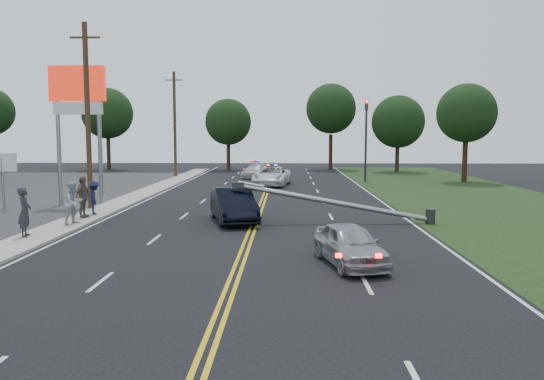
{
  "coord_description": "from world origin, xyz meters",
  "views": [
    {
      "loc": [
        1.52,
        -16.3,
        4.11
      ],
      "look_at": [
        0.84,
        6.61,
        1.7
      ],
      "focal_mm": 35.0,
      "sensor_mm": 36.0,
      "label": 1
    }
  ],
  "objects_px": {
    "utility_pole_mid": "(88,116)",
    "emergency_b": "(255,171)",
    "bystander_b": "(74,203)",
    "bystander_d": "(83,197)",
    "crashed_sedan": "(233,205)",
    "fallen_streetlight": "(345,204)",
    "emergency_a": "(272,176)",
    "waiting_sedan": "(350,244)",
    "traffic_signal": "(366,133)",
    "pylon_sign": "(78,101)",
    "utility_pole_far": "(175,124)",
    "bystander_a": "(25,212)",
    "bystander_c": "(94,198)",
    "small_sign": "(2,167)"
  },
  "relations": [
    {
      "from": "bystander_c",
      "to": "small_sign",
      "type": "bearing_deg",
      "value": 47.98
    },
    {
      "from": "traffic_signal",
      "to": "bystander_c",
      "type": "relative_size",
      "value": 4.25
    },
    {
      "from": "crashed_sedan",
      "to": "fallen_streetlight",
      "type": "bearing_deg",
      "value": -19.28
    },
    {
      "from": "small_sign",
      "to": "waiting_sedan",
      "type": "height_order",
      "value": "small_sign"
    },
    {
      "from": "pylon_sign",
      "to": "emergency_b",
      "type": "relative_size",
      "value": 1.84
    },
    {
      "from": "waiting_sedan",
      "to": "bystander_a",
      "type": "xyz_separation_m",
      "value": [
        -12.25,
        3.71,
        0.44
      ]
    },
    {
      "from": "traffic_signal",
      "to": "fallen_streetlight",
      "type": "distance_m",
      "value": 22.62
    },
    {
      "from": "traffic_signal",
      "to": "emergency_b",
      "type": "xyz_separation_m",
      "value": [
        -9.85,
        3.84,
        -3.58
      ]
    },
    {
      "from": "emergency_a",
      "to": "bystander_c",
      "type": "xyz_separation_m",
      "value": [
        -8.43,
        -16.43,
        0.18
      ]
    },
    {
      "from": "small_sign",
      "to": "waiting_sedan",
      "type": "distance_m",
      "value": 21.17
    },
    {
      "from": "utility_pole_far",
      "to": "bystander_b",
      "type": "distance_m",
      "value": 27.44
    },
    {
      "from": "utility_pole_mid",
      "to": "bystander_c",
      "type": "relative_size",
      "value": 6.03
    },
    {
      "from": "traffic_signal",
      "to": "emergency_a",
      "type": "distance_m",
      "value": 9.53
    },
    {
      "from": "fallen_streetlight",
      "to": "utility_pole_mid",
      "type": "relative_size",
      "value": 0.94
    },
    {
      "from": "waiting_sedan",
      "to": "bystander_d",
      "type": "bearing_deg",
      "value": 131.31
    },
    {
      "from": "fallen_streetlight",
      "to": "bystander_d",
      "type": "xyz_separation_m",
      "value": [
        -12.5,
        0.66,
        0.2
      ]
    },
    {
      "from": "bystander_c",
      "to": "bystander_d",
      "type": "bearing_deg",
      "value": 151.32
    },
    {
      "from": "waiting_sedan",
      "to": "pylon_sign",
      "type": "bearing_deg",
      "value": 122.33
    },
    {
      "from": "pylon_sign",
      "to": "utility_pole_far",
      "type": "bearing_deg",
      "value": 86.28
    },
    {
      "from": "utility_pole_far",
      "to": "waiting_sedan",
      "type": "bearing_deg",
      "value": -69.43
    },
    {
      "from": "fallen_streetlight",
      "to": "traffic_signal",
      "type": "bearing_deg",
      "value": 79.41
    },
    {
      "from": "fallen_streetlight",
      "to": "crashed_sedan",
      "type": "distance_m",
      "value": 5.24
    },
    {
      "from": "emergency_a",
      "to": "bystander_c",
      "type": "distance_m",
      "value": 18.46
    },
    {
      "from": "small_sign",
      "to": "emergency_a",
      "type": "height_order",
      "value": "small_sign"
    },
    {
      "from": "emergency_a",
      "to": "fallen_streetlight",
      "type": "bearing_deg",
      "value": -70.28
    },
    {
      "from": "emergency_a",
      "to": "waiting_sedan",
      "type": "bearing_deg",
      "value": -75.37
    },
    {
      "from": "small_sign",
      "to": "utility_pole_mid",
      "type": "height_order",
      "value": "utility_pole_mid"
    },
    {
      "from": "fallen_streetlight",
      "to": "emergency_b",
      "type": "xyz_separation_m",
      "value": [
        -5.73,
        25.84,
        -0.29
      ]
    },
    {
      "from": "pylon_sign",
      "to": "fallen_streetlight",
      "type": "distance_m",
      "value": 16.66
    },
    {
      "from": "bystander_b",
      "to": "bystander_d",
      "type": "height_order",
      "value": "bystander_d"
    },
    {
      "from": "fallen_streetlight",
      "to": "utility_pole_mid",
      "type": "xyz_separation_m",
      "value": [
        -13.39,
        4.0,
        4.17
      ]
    },
    {
      "from": "bystander_a",
      "to": "small_sign",
      "type": "bearing_deg",
      "value": 19.89
    },
    {
      "from": "emergency_b",
      "to": "waiting_sedan",
      "type": "bearing_deg",
      "value": -66.69
    },
    {
      "from": "small_sign",
      "to": "bystander_b",
      "type": "xyz_separation_m",
      "value": [
        5.97,
        -5.12,
        -1.26
      ]
    },
    {
      "from": "pylon_sign",
      "to": "emergency_a",
      "type": "relative_size",
      "value": 1.44
    },
    {
      "from": "pylon_sign",
      "to": "small_sign",
      "type": "distance_m",
      "value": 5.45
    },
    {
      "from": "traffic_signal",
      "to": "bystander_c",
      "type": "bearing_deg",
      "value": -129.17
    },
    {
      "from": "traffic_signal",
      "to": "bystander_b",
      "type": "relative_size",
      "value": 3.68
    },
    {
      "from": "crashed_sedan",
      "to": "utility_pole_mid",
      "type": "bearing_deg",
      "value": 141.25
    },
    {
      "from": "emergency_a",
      "to": "bystander_d",
      "type": "distance_m",
      "value": 19.53
    },
    {
      "from": "fallen_streetlight",
      "to": "utility_pole_far",
      "type": "bearing_deg",
      "value": 117.24
    },
    {
      "from": "fallen_streetlight",
      "to": "crashed_sedan",
      "type": "height_order",
      "value": "fallen_streetlight"
    },
    {
      "from": "traffic_signal",
      "to": "bystander_a",
      "type": "distance_m",
      "value": 31.33
    },
    {
      "from": "traffic_signal",
      "to": "utility_pole_mid",
      "type": "bearing_deg",
      "value": -134.2
    },
    {
      "from": "utility_pole_mid",
      "to": "bystander_d",
      "type": "xyz_separation_m",
      "value": [
        0.88,
        -3.34,
        -3.96
      ]
    },
    {
      "from": "small_sign",
      "to": "bystander_d",
      "type": "height_order",
      "value": "small_sign"
    },
    {
      "from": "utility_pole_mid",
      "to": "emergency_b",
      "type": "height_order",
      "value": "utility_pole_mid"
    },
    {
      "from": "pylon_sign",
      "to": "bystander_d",
      "type": "distance_m",
      "value": 7.55
    },
    {
      "from": "utility_pole_far",
      "to": "bystander_c",
      "type": "distance_m",
      "value": 24.59
    },
    {
      "from": "bystander_a",
      "to": "emergency_b",
      "type": "bearing_deg",
      "value": -26.58
    }
  ]
}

